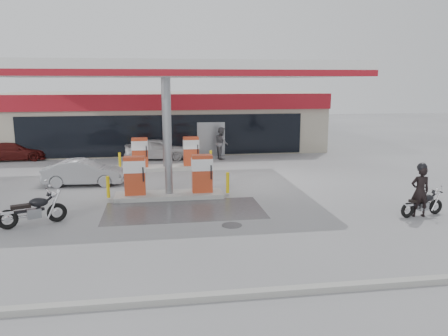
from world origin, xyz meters
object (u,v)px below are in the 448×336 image
at_px(biker_main, 420,191).
at_px(sedan_white, 157,149).
at_px(attendant, 222,143).
at_px(hatchback_silver, 84,172).
at_px(parked_car_right, 236,142).
at_px(pump_island_far, 166,157).
at_px(pump_island_near, 169,181).
at_px(parked_car_left, 15,151).
at_px(main_motorcycle, 423,205).
at_px(parked_motorcycle, 34,211).

height_order(biker_main, sedan_white, biker_main).
bearing_deg(attendant, hatchback_silver, 121.71).
xyz_separation_m(sedan_white, parked_car_right, (5.52, 2.80, -0.10)).
bearing_deg(attendant, biker_main, -164.49).
height_order(pump_island_far, hatchback_silver, pump_island_far).
xyz_separation_m(pump_island_near, hatchback_silver, (-3.90, 2.84, -0.10)).
bearing_deg(pump_island_near, attendant, 68.15).
xyz_separation_m(sedan_white, parked_car_left, (-8.68, 1.04, -0.10)).
relative_size(pump_island_far, parked_car_left, 1.31).
relative_size(pump_island_near, parked_car_right, 1.26).
xyz_separation_m(pump_island_near, pump_island_far, (0.00, 6.00, 0.00)).
bearing_deg(biker_main, parked_car_right, -70.63).
xyz_separation_m(main_motorcycle, parked_car_left, (-18.22, 14.23, 0.15)).
xyz_separation_m(pump_island_near, biker_main, (8.85, -4.03, 0.22)).
height_order(parked_motorcycle, sedan_white, sedan_white).
bearing_deg(parked_car_left, parked_car_right, -86.54).
xyz_separation_m(pump_island_far, sedan_white, (-0.50, 3.20, -0.04)).
bearing_deg(hatchback_silver, pump_island_near, -122.41).
xyz_separation_m(main_motorcycle, parked_car_right, (-4.02, 15.99, 0.14)).
bearing_deg(pump_island_near, pump_island_far, 90.00).
xyz_separation_m(pump_island_far, biker_main, (8.85, -10.03, 0.22)).
bearing_deg(parked_car_right, parked_car_left, 79.68).
bearing_deg(sedan_white, attendant, -92.16).
bearing_deg(pump_island_far, pump_island_near, -90.00).
height_order(parked_motorcycle, attendant, attendant).
bearing_deg(hatchback_silver, biker_main, -114.68).
xyz_separation_m(biker_main, parked_motorcycle, (-13.50, 1.05, -0.42)).
relative_size(main_motorcycle, attendant, 0.92).
height_order(biker_main, parked_motorcycle, biker_main).
xyz_separation_m(pump_island_near, main_motorcycle, (9.04, -3.99, -0.29)).
bearing_deg(pump_island_far, attendant, 38.43).
height_order(main_motorcycle, sedan_white, sedan_white).
bearing_deg(parked_car_right, main_motorcycle, 176.72).
bearing_deg(parked_car_left, pump_island_far, -118.39).
height_order(pump_island_near, parked_car_left, pump_island_near).
relative_size(main_motorcycle, hatchback_silver, 0.50).
distance_m(pump_island_far, biker_main, 13.38).
height_order(attendant, parked_car_left, attendant).
bearing_deg(sedan_white, biker_main, -141.24).
height_order(pump_island_near, pump_island_far, same).
xyz_separation_m(attendant, parked_car_left, (-12.71, 1.44, -0.43)).
height_order(pump_island_far, main_motorcycle, pump_island_far).
bearing_deg(biker_main, main_motorcycle, -161.80).
height_order(main_motorcycle, parked_car_left, parked_car_left).
bearing_deg(sedan_white, main_motorcycle, -140.62).
bearing_deg(pump_island_near, parked_motorcycle, -147.33).
relative_size(pump_island_far, attendant, 2.57).
height_order(biker_main, attendant, attendant).
height_order(hatchback_silver, parked_car_left, hatchback_silver).
distance_m(main_motorcycle, parked_motorcycle, 13.72).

